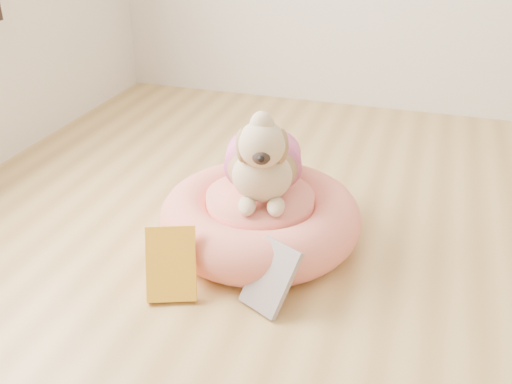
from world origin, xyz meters
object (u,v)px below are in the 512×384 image
(dog, at_px, (263,145))
(book_white, at_px, (271,277))
(book_yellow, at_px, (171,264))
(pet_bed, at_px, (260,218))

(dog, relative_size, book_white, 2.20)
(dog, xyz_separation_m, book_yellow, (-0.17, -0.42, -0.26))
(dog, relative_size, book_yellow, 2.05)
(book_yellow, relative_size, book_white, 1.07)
(dog, distance_m, book_yellow, 0.52)
(pet_bed, height_order, book_yellow, book_yellow)
(dog, bearing_deg, book_white, -84.82)
(pet_bed, height_order, book_white, book_white)
(pet_bed, bearing_deg, book_white, -67.59)
(pet_bed, xyz_separation_m, book_yellow, (-0.17, -0.39, 0.02))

